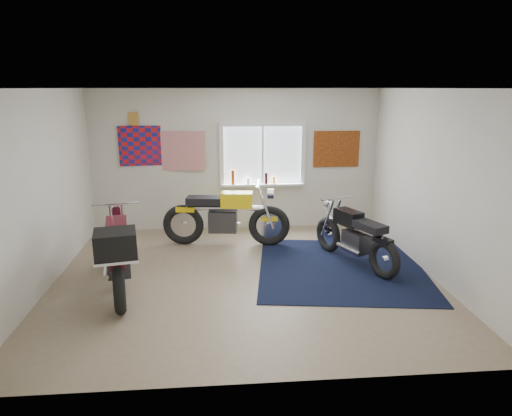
{
  "coord_description": "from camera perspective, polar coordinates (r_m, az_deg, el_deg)",
  "views": [
    {
      "loc": [
        -0.37,
        -6.23,
        2.71
      ],
      "look_at": [
        0.2,
        0.4,
        0.95
      ],
      "focal_mm": 32.0,
      "sensor_mm": 36.0,
      "label": 1
    }
  ],
  "objects": [
    {
      "name": "yellow_triumph",
      "position": [
        8.02,
        -3.84,
        -1.21
      ],
      "size": [
        2.25,
        0.67,
        1.13
      ],
      "rotation": [
        0.0,
        0.0,
        -0.12
      ],
      "color": "black",
      "rests_on": "ground"
    },
    {
      "name": "black_chrome_bike",
      "position": [
        7.32,
        12.24,
        -3.64
      ],
      "size": [
        0.92,
        1.81,
        0.99
      ],
      "rotation": [
        0.0,
        0.0,
        1.99
      ],
      "color": "black",
      "rests_on": "navy_rug"
    },
    {
      "name": "oil_bottles",
      "position": [
        8.82,
        -0.8,
        3.72
      ],
      "size": [
        0.86,
        0.07,
        0.28
      ],
      "color": "#924815",
      "rests_on": "window_assembly"
    },
    {
      "name": "room_shell",
      "position": [
        6.33,
        -1.47,
        5.1
      ],
      "size": [
        5.5,
        5.5,
        5.5
      ],
      "color": "white",
      "rests_on": "ground"
    },
    {
      "name": "maroon_tourer",
      "position": [
        6.36,
        -16.89,
        -5.47
      ],
      "size": [
        0.88,
        2.18,
        1.11
      ],
      "rotation": [
        0.0,
        0.0,
        1.77
      ],
      "color": "black",
      "rests_on": "ground"
    },
    {
      "name": "triumph_poster",
      "position": [
        9.09,
        10.02,
        7.27
      ],
      "size": [
        0.9,
        0.03,
        0.7
      ],
      "primitive_type": "cube",
      "color": "#A54C14",
      "rests_on": "room_shell"
    },
    {
      "name": "ground",
      "position": [
        6.8,
        -1.38,
        -8.65
      ],
      "size": [
        5.5,
        5.5,
        0.0
      ],
      "primitive_type": "plane",
      "color": "#9E896B",
      "rests_on": "ground"
    },
    {
      "name": "window_assembly",
      "position": [
        8.84,
        0.82,
        6.11
      ],
      "size": [
        1.66,
        0.17,
        1.26
      ],
      "color": "white",
      "rests_on": "room_shell"
    },
    {
      "name": "navy_rug",
      "position": [
        7.24,
        10.58,
        -7.38
      ],
      "size": [
        2.83,
        2.91,
        0.01
      ],
      "primitive_type": "cube",
      "rotation": [
        0.0,
        0.0,
        -0.13
      ],
      "color": "black",
      "rests_on": "ground"
    },
    {
      "name": "flag_display",
      "position": [
        8.86,
        -15.09,
        10.71
      ],
      "size": [
        1.6,
        0.1,
        1.17
      ],
      "color": "red",
      "rests_on": "room_shell"
    }
  ]
}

